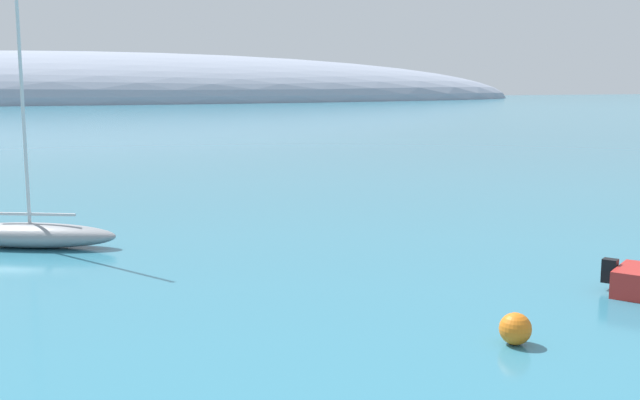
{
  "coord_description": "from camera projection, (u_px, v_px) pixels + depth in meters",
  "views": [
    {
      "loc": [
        -11.8,
        0.72,
        6.42
      ],
      "look_at": [
        -0.6,
        29.25,
        1.62
      ],
      "focal_mm": 42.73,
      "sensor_mm": 36.0,
      "label": 1
    }
  ],
  "objects": [
    {
      "name": "mooring_buoy_orange",
      "position": [
        515.0,
        329.0,
        18.69
      ],
      "size": [
        0.8,
        0.8,
        0.8
      ],
      "primitive_type": "sphere",
      "color": "orange",
      "rests_on": "water"
    },
    {
      "name": "sailboat_grey_near_shore",
      "position": [
        30.0,
        233.0,
        29.65
      ],
      "size": [
        6.87,
        4.55,
        10.93
      ],
      "rotation": [
        0.0,
        0.0,
        2.67
      ],
      "color": "gray",
      "rests_on": "water"
    },
    {
      "name": "distant_ridge",
      "position": [
        74.0,
        102.0,
        243.12
      ],
      "size": [
        322.54,
        86.57,
        31.58
      ],
      "primitive_type": "ellipsoid",
      "color": "#8E99AD",
      "rests_on": "ground"
    }
  ]
}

